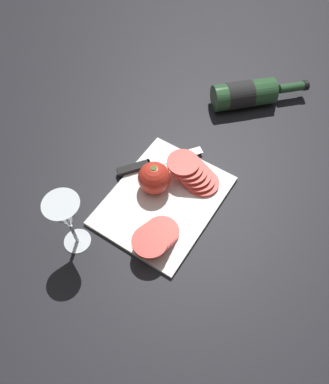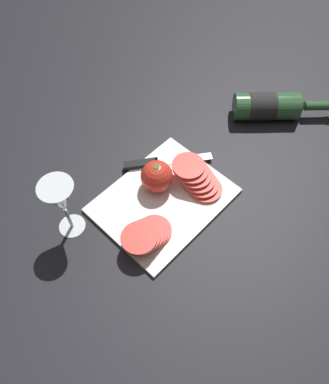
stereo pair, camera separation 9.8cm
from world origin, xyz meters
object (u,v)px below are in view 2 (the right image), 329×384
at_px(whole_tomato, 157,176).
at_px(knife, 151,163).
at_px(wine_glass, 61,200).
at_px(wine_bottle, 269,106).
at_px(tomato_slice_stack_far, 197,178).
at_px(tomato_slice_stack_near, 147,234).

relative_size(whole_tomato, knife, 0.40).
height_order(wine_glass, knife, wine_glass).
height_order(wine_bottle, wine_glass, wine_glass).
bearing_deg(tomato_slice_stack_far, whole_tomato, -42.46).
height_order(knife, tomato_slice_stack_near, tomato_slice_stack_near).
distance_m(knife, tomato_slice_stack_near, 0.23).
height_order(wine_glass, tomato_slice_stack_near, wine_glass).
xyz_separation_m(wine_bottle, tomato_slice_stack_near, (0.56, 0.03, -0.01)).
xyz_separation_m(wine_glass, whole_tomato, (-0.24, 0.08, -0.08)).
relative_size(wine_glass, tomato_slice_stack_far, 1.21).
bearing_deg(wine_bottle, wine_glass, -11.38).
bearing_deg(tomato_slice_stack_far, wine_bottle, -177.65).
distance_m(wine_bottle, knife, 0.41).
bearing_deg(wine_bottle, whole_tomato, -7.77).
height_order(knife, tomato_slice_stack_far, tomato_slice_stack_far).
bearing_deg(knife, tomato_slice_stack_far, -36.94).
bearing_deg(wine_glass, tomato_slice_stack_far, 154.85).
bearing_deg(knife, wine_glass, -145.39).
bearing_deg(whole_tomato, tomato_slice_stack_far, 137.54).
bearing_deg(wine_bottle, knife, -17.51).
distance_m(wine_bottle, whole_tomato, 0.44).
bearing_deg(wine_bottle, tomato_slice_stack_far, 2.35).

